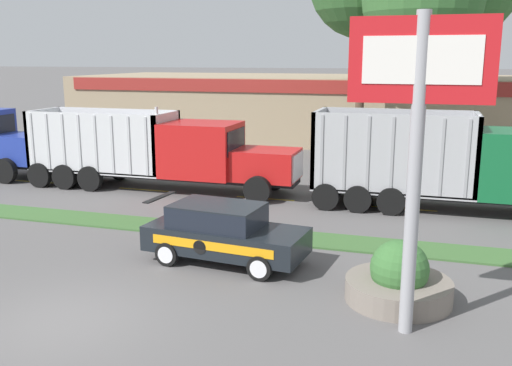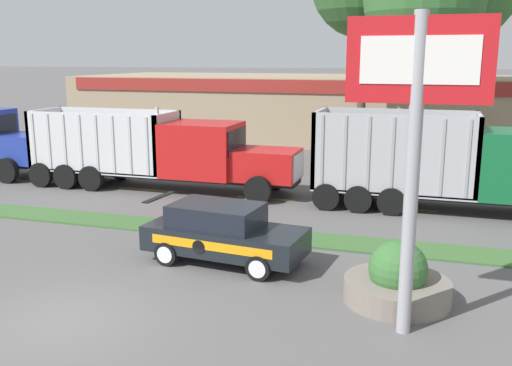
{
  "view_description": "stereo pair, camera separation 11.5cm",
  "coord_description": "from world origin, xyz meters",
  "px_view_note": "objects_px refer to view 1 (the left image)",
  "views": [
    {
      "loc": [
        7.23,
        -9.58,
        5.53
      ],
      "look_at": [
        1.85,
        8.13,
        1.46
      ],
      "focal_mm": 40.0,
      "sensor_mm": 36.0,
      "label": 1
    },
    {
      "loc": [
        7.34,
        -9.54,
        5.53
      ],
      "look_at": [
        1.85,
        8.13,
        1.46
      ],
      "focal_mm": 40.0,
      "sensor_mm": 36.0,
      "label": 2
    }
  ],
  "objects_px": {
    "store_sign_post": "(418,110)",
    "stone_planter": "(399,281)",
    "rally_car": "(224,232)",
    "dump_truck_lead": "(483,169)",
    "dump_truck_mid": "(179,155)"
  },
  "relations": [
    {
      "from": "store_sign_post",
      "to": "stone_planter",
      "type": "xyz_separation_m",
      "value": [
        -0.23,
        1.51,
        -4.07
      ]
    },
    {
      "from": "stone_planter",
      "to": "rally_car",
      "type": "bearing_deg",
      "value": 165.12
    },
    {
      "from": "dump_truck_lead",
      "to": "stone_planter",
      "type": "height_order",
      "value": "dump_truck_lead"
    },
    {
      "from": "dump_truck_lead",
      "to": "dump_truck_mid",
      "type": "relative_size",
      "value": 0.89
    },
    {
      "from": "dump_truck_mid",
      "to": "store_sign_post",
      "type": "xyz_separation_m",
      "value": [
        9.77,
        -10.42,
        3.02
      ]
    },
    {
      "from": "dump_truck_lead",
      "to": "stone_planter",
      "type": "distance_m",
      "value": 9.16
    },
    {
      "from": "store_sign_post",
      "to": "stone_planter",
      "type": "bearing_deg",
      "value": 98.73
    },
    {
      "from": "dump_truck_mid",
      "to": "rally_car",
      "type": "relative_size",
      "value": 2.6
    },
    {
      "from": "stone_planter",
      "to": "dump_truck_mid",
      "type": "bearing_deg",
      "value": 136.94
    },
    {
      "from": "store_sign_post",
      "to": "stone_planter",
      "type": "relative_size",
      "value": 2.61
    },
    {
      "from": "dump_truck_lead",
      "to": "store_sign_post",
      "type": "xyz_separation_m",
      "value": [
        -2.18,
        -10.28,
        2.94
      ]
    },
    {
      "from": "rally_car",
      "to": "dump_truck_lead",
      "type": "bearing_deg",
      "value": 46.23
    },
    {
      "from": "rally_car",
      "to": "stone_planter",
      "type": "height_order",
      "value": "rally_car"
    },
    {
      "from": "dump_truck_mid",
      "to": "store_sign_post",
      "type": "relative_size",
      "value": 1.85
    },
    {
      "from": "dump_truck_lead",
      "to": "dump_truck_mid",
      "type": "height_order",
      "value": "dump_truck_lead"
    }
  ]
}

